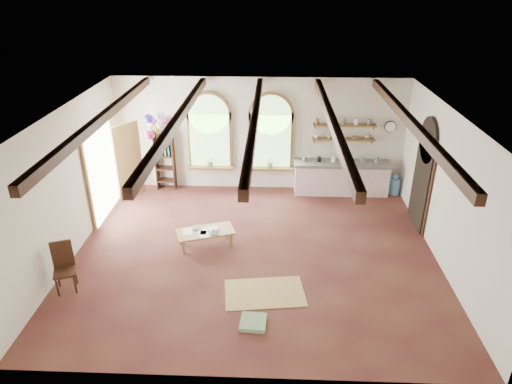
# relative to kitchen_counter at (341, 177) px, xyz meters

# --- Properties ---
(floor) EXTENTS (8.00, 8.00, 0.00)m
(floor) POSITION_rel_kitchen_counter_xyz_m (-2.30, -3.20, -0.48)
(floor) COLOR #572F24
(floor) RESTS_ON ground
(ceiling_beams) EXTENTS (6.20, 6.80, 0.18)m
(ceiling_beams) POSITION_rel_kitchen_counter_xyz_m (-2.30, -3.20, 2.62)
(ceiling_beams) COLOR black
(ceiling_beams) RESTS_ON ceiling
(window_left) EXTENTS (1.30, 0.28, 2.20)m
(window_left) POSITION_rel_kitchen_counter_xyz_m (-3.70, 0.23, 1.16)
(window_left) COLOR brown
(window_left) RESTS_ON floor
(window_right) EXTENTS (1.30, 0.28, 2.20)m
(window_right) POSITION_rel_kitchen_counter_xyz_m (-2.00, 0.23, 1.16)
(window_right) COLOR brown
(window_right) RESTS_ON floor
(left_doorway) EXTENTS (0.10, 1.90, 2.50)m
(left_doorway) POSITION_rel_kitchen_counter_xyz_m (-6.25, -1.40, 0.67)
(left_doorway) COLOR brown
(left_doorway) RESTS_ON floor
(right_doorway) EXTENTS (0.10, 1.30, 2.40)m
(right_doorway) POSITION_rel_kitchen_counter_xyz_m (1.65, -1.70, 0.62)
(right_doorway) COLOR black
(right_doorway) RESTS_ON floor
(kitchen_counter) EXTENTS (2.68, 0.62, 0.94)m
(kitchen_counter) POSITION_rel_kitchen_counter_xyz_m (0.00, 0.00, 0.00)
(kitchen_counter) COLOR silver
(kitchen_counter) RESTS_ON floor
(wall_shelf_lower) EXTENTS (1.70, 0.24, 0.04)m
(wall_shelf_lower) POSITION_rel_kitchen_counter_xyz_m (0.00, 0.18, 1.07)
(wall_shelf_lower) COLOR brown
(wall_shelf_lower) RESTS_ON wall_back
(wall_shelf_upper) EXTENTS (1.70, 0.24, 0.04)m
(wall_shelf_upper) POSITION_rel_kitchen_counter_xyz_m (0.00, 0.18, 1.47)
(wall_shelf_upper) COLOR brown
(wall_shelf_upper) RESTS_ON wall_back
(wall_clock) EXTENTS (0.32, 0.04, 0.32)m
(wall_clock) POSITION_rel_kitchen_counter_xyz_m (1.25, 0.25, 1.42)
(wall_clock) COLOR black
(wall_clock) RESTS_ON wall_back
(bookshelf) EXTENTS (0.53, 0.32, 1.80)m
(bookshelf) POSITION_rel_kitchen_counter_xyz_m (-5.00, 0.12, 0.42)
(bookshelf) COLOR black
(bookshelf) RESTS_ON floor
(coffee_table) EXTENTS (1.40, 0.98, 0.37)m
(coffee_table) POSITION_rel_kitchen_counter_xyz_m (-3.44, -2.90, -0.15)
(coffee_table) COLOR #A37A4A
(coffee_table) RESTS_ON floor
(side_chair) EXTENTS (0.52, 0.52, 1.02)m
(side_chair) POSITION_rel_kitchen_counter_xyz_m (-5.96, -4.64, -0.18)
(side_chair) COLOR black
(side_chair) RESTS_ON floor
(floor_mat) EXTENTS (1.66, 1.15, 0.02)m
(floor_mat) POSITION_rel_kitchen_counter_xyz_m (-2.04, -4.62, -0.47)
(floor_mat) COLOR tan
(floor_mat) RESTS_ON floor
(floor_cushion) EXTENTS (0.49, 0.49, 0.08)m
(floor_cushion) POSITION_rel_kitchen_counter_xyz_m (-2.23, -5.50, -0.44)
(floor_cushion) COLOR gray
(floor_cushion) RESTS_ON floor
(water_jug_a) EXTENTS (0.29, 0.29, 0.57)m
(water_jug_a) POSITION_rel_kitchen_counter_xyz_m (0.80, -0.06, -0.23)
(water_jug_a) COLOR #5286B0
(water_jug_a) RESTS_ON floor
(water_jug_b) EXTENTS (0.31, 0.31, 0.60)m
(water_jug_b) POSITION_rel_kitchen_counter_xyz_m (1.52, 0.00, -0.22)
(water_jug_b) COLOR #5286B0
(water_jug_b) RESTS_ON floor
(balloon_cluster) EXTENTS (0.73, 0.73, 1.14)m
(balloon_cluster) POSITION_rel_kitchen_counter_xyz_m (-4.70, -1.25, 1.87)
(balloon_cluster) COLOR white
(balloon_cluster) RESTS_ON floor
(table_book) EXTENTS (0.20, 0.27, 0.02)m
(table_book) POSITION_rel_kitchen_counter_xyz_m (-3.74, -2.78, -0.10)
(table_book) COLOR olive
(table_book) RESTS_ON coffee_table
(tablet) EXTENTS (0.18, 0.26, 0.01)m
(tablet) POSITION_rel_kitchen_counter_xyz_m (-3.21, -2.98, -0.10)
(tablet) COLOR black
(tablet) RESTS_ON coffee_table
(potted_plant_left) EXTENTS (0.27, 0.23, 0.30)m
(potted_plant_left) POSITION_rel_kitchen_counter_xyz_m (-3.70, 0.12, 0.37)
(potted_plant_left) COLOR #598C4C
(potted_plant_left) RESTS_ON window_left
(potted_plant_right) EXTENTS (0.27, 0.23, 0.30)m
(potted_plant_right) POSITION_rel_kitchen_counter_xyz_m (-2.00, 0.12, 0.37)
(potted_plant_right) COLOR #598C4C
(potted_plant_right) RESTS_ON window_right
(shelf_cup_a) EXTENTS (0.12, 0.10, 0.10)m
(shelf_cup_a) POSITION_rel_kitchen_counter_xyz_m (-0.75, 0.18, 1.14)
(shelf_cup_a) COLOR white
(shelf_cup_a) RESTS_ON wall_shelf_lower
(shelf_cup_b) EXTENTS (0.10, 0.10, 0.09)m
(shelf_cup_b) POSITION_rel_kitchen_counter_xyz_m (-0.40, 0.18, 1.14)
(shelf_cup_b) COLOR beige
(shelf_cup_b) RESTS_ON wall_shelf_lower
(shelf_bowl_a) EXTENTS (0.22, 0.22, 0.05)m
(shelf_bowl_a) POSITION_rel_kitchen_counter_xyz_m (-0.05, 0.18, 1.12)
(shelf_bowl_a) COLOR beige
(shelf_bowl_a) RESTS_ON wall_shelf_lower
(shelf_bowl_b) EXTENTS (0.20, 0.20, 0.06)m
(shelf_bowl_b) POSITION_rel_kitchen_counter_xyz_m (0.30, 0.18, 1.12)
(shelf_bowl_b) COLOR #8C664C
(shelf_bowl_b) RESTS_ON wall_shelf_lower
(shelf_vase) EXTENTS (0.18, 0.18, 0.19)m
(shelf_vase) POSITION_rel_kitchen_counter_xyz_m (0.65, 0.18, 1.19)
(shelf_vase) COLOR slate
(shelf_vase) RESTS_ON wall_shelf_lower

